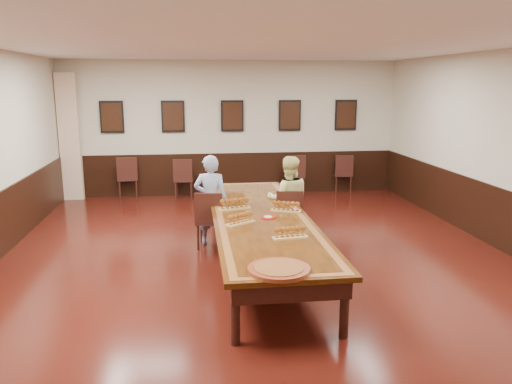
{
  "coord_description": "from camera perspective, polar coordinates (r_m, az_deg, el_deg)",
  "views": [
    {
      "loc": [
        -0.97,
        -7.05,
        2.66
      ],
      "look_at": [
        0.0,
        0.5,
        1.0
      ],
      "focal_mm": 35.0,
      "sensor_mm": 36.0,
      "label": 1
    }
  ],
  "objects": [
    {
      "name": "spare_chair_c",
      "position": [
        12.16,
        4.4,
        2.02
      ],
      "size": [
        0.47,
        0.51,
        0.99
      ],
      "primitive_type": null,
      "rotation": [
        0.0,
        0.0,
        3.12
      ],
      "color": "black",
      "rests_on": "floor"
    },
    {
      "name": "flight_c",
      "position": [
        6.91,
        -1.79,
        -3.09
      ],
      "size": [
        0.44,
        0.36,
        0.17
      ],
      "color": "#AE8949",
      "rests_on": "conference_table"
    },
    {
      "name": "red_plate_grp",
      "position": [
        7.23,
        1.39,
        -2.93
      ],
      "size": [
        0.21,
        0.21,
        0.03
      ],
      "color": "#B00B0C",
      "rests_on": "conference_table"
    },
    {
      "name": "spare_chair_d",
      "position": [
        12.66,
        9.89,
        2.16
      ],
      "size": [
        0.51,
        0.54,
        0.94
      ],
      "primitive_type": null,
      "rotation": [
        0.0,
        0.0,
        2.98
      ],
      "color": "black",
      "rests_on": "floor"
    },
    {
      "name": "chair_woman",
      "position": [
        8.43,
        3.73,
        -2.76
      ],
      "size": [
        0.49,
        0.53,
        0.94
      ],
      "primitive_type": null,
      "rotation": [
        0.0,
        0.0,
        3.04
      ],
      "color": "black",
      "rests_on": "floor"
    },
    {
      "name": "flight_b",
      "position": [
        7.58,
        3.43,
        -1.69
      ],
      "size": [
        0.47,
        0.3,
        0.17
      ],
      "color": "#AE8949",
      "rests_on": "conference_table"
    },
    {
      "name": "pink_phone",
      "position": [
        7.73,
        4.63,
        -1.99
      ],
      "size": [
        0.08,
        0.15,
        0.01
      ],
      "primitive_type": "cube",
      "rotation": [
        0.0,
        0.0,
        -0.02
      ],
      "color": "#D4469A",
      "rests_on": "conference_table"
    },
    {
      "name": "spare_chair_a",
      "position": [
        12.18,
        -14.46,
        1.68
      ],
      "size": [
        0.51,
        0.55,
        0.99
      ],
      "primitive_type": null,
      "rotation": [
        0.0,
        0.0,
        3.24
      ],
      "color": "black",
      "rests_on": "floor"
    },
    {
      "name": "wall_front",
      "position": [
        2.5,
        16.89,
        -13.45
      ],
      "size": [
        8.0,
        0.02,
        3.2
      ],
      "primitive_type": "cube",
      "color": "beige",
      "rests_on": "floor"
    },
    {
      "name": "person_woman",
      "position": [
        8.46,
        3.7,
        -0.84
      ],
      "size": [
        0.79,
        0.64,
        1.48
      ],
      "primitive_type": "imported",
      "rotation": [
        0.0,
        0.0,
        3.04
      ],
      "color": "#EAE992",
      "rests_on": "floor"
    },
    {
      "name": "flight_a",
      "position": [
        7.71,
        -2.47,
        -1.4
      ],
      "size": [
        0.51,
        0.27,
        0.18
      ],
      "color": "#AE8949",
      "rests_on": "conference_table"
    },
    {
      "name": "conference_table",
      "position": [
        7.4,
        0.5,
        -3.76
      ],
      "size": [
        1.4,
        5.0,
        0.76
      ],
      "color": "black",
      "rests_on": "floor"
    },
    {
      "name": "ceiling",
      "position": [
        7.13,
        0.54,
        16.72
      ],
      "size": [
        8.0,
        10.0,
        0.02
      ],
      "primitive_type": "cube",
      "color": "white",
      "rests_on": "floor"
    },
    {
      "name": "wainscoting",
      "position": [
        7.44,
        0.49,
        -4.58
      ],
      "size": [
        8.0,
        10.0,
        1.0
      ],
      "color": "black",
      "rests_on": "floor"
    },
    {
      "name": "wall_back",
      "position": [
        12.14,
        -2.75,
        7.29
      ],
      "size": [
        8.0,
        0.02,
        3.2
      ],
      "primitive_type": "cube",
      "color": "beige",
      "rests_on": "floor"
    },
    {
      "name": "spare_chair_b",
      "position": [
        11.87,
        -8.26,
        1.58
      ],
      "size": [
        0.48,
        0.52,
        0.95
      ],
      "primitive_type": null,
      "rotation": [
        0.0,
        0.0,
        3.07
      ],
      "color": "black",
      "rests_on": "floor"
    },
    {
      "name": "floor",
      "position": [
        7.6,
        0.49,
        -8.27
      ],
      "size": [
        8.0,
        10.0,
        0.02
      ],
      "primitive_type": "cube",
      "color": "black",
      "rests_on": "ground"
    },
    {
      "name": "curtain",
      "position": [
        12.25,
        -20.53,
        5.87
      ],
      "size": [
        0.45,
        0.18,
        2.9
      ],
      "primitive_type": "cube",
      "color": "#CAA88B",
      "rests_on": "floor"
    },
    {
      "name": "person_man",
      "position": [
        8.29,
        -5.18,
        -0.98
      ],
      "size": [
        0.61,
        0.45,
        1.53
      ],
      "primitive_type": "imported",
      "rotation": [
        0.0,
        0.0,
        2.97
      ],
      "color": "#4767B2",
      "rests_on": "floor"
    },
    {
      "name": "flight_d",
      "position": [
        6.29,
        3.93,
        -4.68
      ],
      "size": [
        0.45,
        0.19,
        0.16
      ],
      "color": "#AE8949",
      "rests_on": "conference_table"
    },
    {
      "name": "carved_platter",
      "position": [
        5.24,
        2.63,
        -8.81
      ],
      "size": [
        0.82,
        0.82,
        0.05
      ],
      "color": "#5F2313",
      "rests_on": "conference_table"
    },
    {
      "name": "posters",
      "position": [
        12.05,
        -2.73,
        8.68
      ],
      "size": [
        6.14,
        0.04,
        0.74
      ],
      "color": "black",
      "rests_on": "wall_back"
    },
    {
      "name": "chair_man",
      "position": [
        8.26,
        -5.23,
        -3.07
      ],
      "size": [
        0.52,
        0.56,
        0.96
      ],
      "primitive_type": null,
      "rotation": [
        0.0,
        0.0,
        2.97
      ],
      "color": "black",
      "rests_on": "floor"
    }
  ]
}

